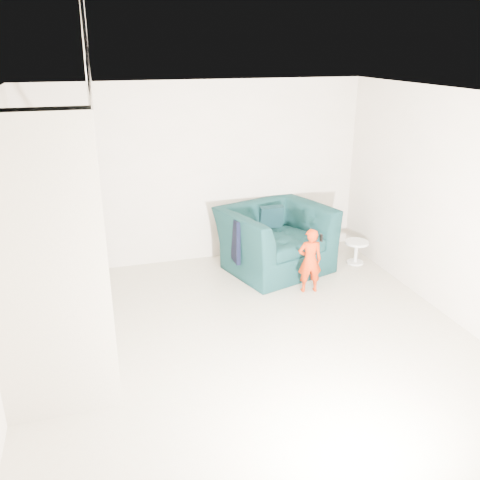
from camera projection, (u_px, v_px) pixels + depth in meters
name	position (u px, v px, depth m)	size (l,w,h in m)	color
floor	(258.00, 351.00, 5.59)	(5.50, 5.50, 0.00)	tan
ceiling	(262.00, 98.00, 4.62)	(5.50, 5.50, 0.00)	silver
back_wall	(201.00, 174.00, 7.56)	(5.00, 5.00, 0.00)	#C2B39E
front_wall	(428.00, 414.00, 2.64)	(5.00, 5.00, 0.00)	#C2B39E
right_wall	(468.00, 214.00, 5.77)	(5.50, 5.50, 0.00)	#C2B39E
armchair	(276.00, 239.00, 7.49)	(1.45, 1.27, 0.94)	black
toddler	(310.00, 261.00, 6.80)	(0.33, 0.22, 0.90)	#980406
side_table	(356.00, 248.00, 7.75)	(0.36, 0.36, 0.36)	silver
staircase	(58.00, 274.00, 5.21)	(1.02, 3.03, 3.62)	#ADA089
cushion	(271.00, 217.00, 7.68)	(0.36, 0.10, 0.34)	black
throw	(233.00, 237.00, 7.22)	(0.06, 0.56, 0.63)	black
phone	(321.00, 238.00, 6.66)	(0.02, 0.05, 0.10)	black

